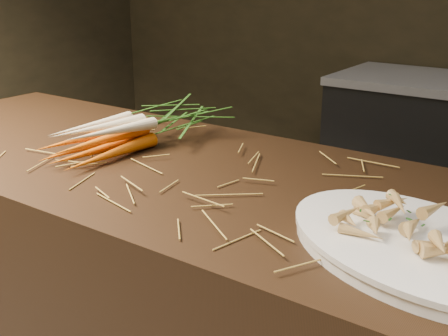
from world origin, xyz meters
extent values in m
cone|color=#D24200|center=(-0.46, 0.24, 0.92)|extent=(0.04, 0.29, 0.04)
cone|color=#D24200|center=(-0.41, 0.24, 0.92)|extent=(0.07, 0.30, 0.04)
cone|color=#D24200|center=(-0.37, 0.24, 0.92)|extent=(0.04, 0.29, 0.04)
cone|color=#D24200|center=(-0.44, 0.23, 0.95)|extent=(0.08, 0.30, 0.04)
cone|color=#D24200|center=(-0.39, 0.23, 0.95)|extent=(0.05, 0.29, 0.04)
cone|color=beige|center=(-0.45, 0.25, 0.97)|extent=(0.04, 0.27, 0.04)
cone|color=beige|center=(-0.41, 0.24, 0.98)|extent=(0.06, 0.27, 0.04)
cone|color=beige|center=(-0.37, 0.25, 0.97)|extent=(0.05, 0.27, 0.05)
ellipsoid|color=#3C741E|center=(-0.39, 0.49, 0.95)|extent=(0.20, 0.27, 0.09)
camera|label=1|loc=(0.59, -0.65, 1.33)|focal=45.00mm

